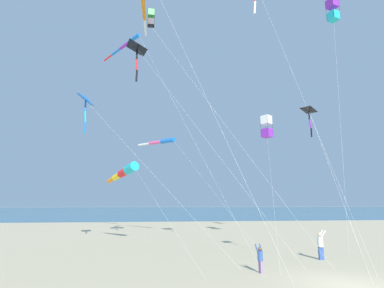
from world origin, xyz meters
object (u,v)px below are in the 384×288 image
at_px(kite_delta_orange_high_right, 138,48).
at_px(kite_windsock_striped_overhead, 161,142).
at_px(kite_delta_rainbow_low_near, 87,100).
at_px(kite_box_checkered_midright, 151,19).
at_px(kite_windsock_black_fish_shape, 125,172).
at_px(kite_windsock_magenta_far_left, 126,45).
at_px(person_child_green_jacket, 260,257).
at_px(kite_delta_red_high_left, 309,110).
at_px(kite_box_green_low_center, 267,127).
at_px(person_adult_flyer, 320,243).
at_px(kite_box_white_trailing, 333,10).

height_order(kite_delta_orange_high_right, kite_windsock_striped_overhead, kite_delta_orange_high_right).
xyz_separation_m(kite_delta_rainbow_low_near, kite_box_checkered_midright, (3.44, 5.06, 5.37)).
relative_size(kite_windsock_black_fish_shape, kite_box_checkered_midright, 0.87).
bearing_deg(kite_windsock_striped_overhead, kite_windsock_magenta_far_left, -46.35).
bearing_deg(person_child_green_jacket, kite_delta_rainbow_low_near, -127.76).
distance_m(person_child_green_jacket, kite_delta_rainbow_low_near, 17.50).
bearing_deg(kite_delta_orange_high_right, kite_box_checkered_midright, 28.64).
xyz_separation_m(kite_delta_rainbow_low_near, kite_delta_red_high_left, (8.48, 14.12, -3.05)).
bearing_deg(kite_box_checkered_midright, kite_delta_rainbow_low_near, -124.21).
bearing_deg(kite_delta_orange_high_right, kite_windsock_striped_overhead, 166.82).
relative_size(kite_delta_rainbow_low_near, kite_box_green_low_center, 0.93).
xyz_separation_m(person_adult_flyer, kite_windsock_striped_overhead, (-13.31, -9.66, 8.91)).
distance_m(person_adult_flyer, kite_delta_rainbow_low_near, 19.78).
distance_m(person_child_green_jacket, kite_box_white_trailing, 24.32).
height_order(kite_windsock_black_fish_shape, kite_box_green_low_center, kite_box_green_low_center).
relative_size(person_child_green_jacket, kite_delta_orange_high_right, 0.08).
height_order(kite_box_white_trailing, kite_windsock_magenta_far_left, kite_box_white_trailing).
relative_size(kite_delta_rainbow_low_near, kite_windsock_striped_overhead, 0.90).
xyz_separation_m(kite_windsock_striped_overhead, kite_box_checkered_midright, (11.24, -1.08, 7.01)).
bearing_deg(person_child_green_jacket, kite_windsock_magenta_far_left, -145.96).
height_order(kite_delta_orange_high_right, kite_box_white_trailing, kite_box_white_trailing).
bearing_deg(kite_box_white_trailing, kite_windsock_striped_overhead, -118.41).
distance_m(person_child_green_jacket, kite_windsock_striped_overhead, 19.23).
bearing_deg(kite_delta_orange_high_right, person_adult_flyer, 71.04).
relative_size(kite_windsock_black_fish_shape, kite_box_white_trailing, 0.69).
height_order(person_adult_flyer, kite_box_checkered_midright, kite_box_checkered_midright).
relative_size(person_adult_flyer, kite_box_white_trailing, 0.08).
bearing_deg(person_child_green_jacket, kite_delta_orange_high_right, -135.28).
height_order(person_child_green_jacket, kite_windsock_magenta_far_left, kite_windsock_magenta_far_left).
xyz_separation_m(kite_box_checkered_midright, kite_box_white_trailing, (-2.82, 16.65, 4.19)).
distance_m(person_child_green_jacket, kite_delta_red_high_left, 8.36).
bearing_deg(kite_windsock_magenta_far_left, person_adult_flyer, 54.15).
bearing_deg(kite_delta_rainbow_low_near, kite_windsock_striped_overhead, 141.78).
relative_size(kite_delta_orange_high_right, kite_box_white_trailing, 0.72).
distance_m(kite_box_white_trailing, kite_box_green_low_center, 12.36).
xyz_separation_m(kite_windsock_striped_overhead, kite_box_white_trailing, (8.42, 15.57, 11.20)).
relative_size(kite_box_checkered_midright, kite_delta_red_high_left, 2.01).
bearing_deg(kite_box_green_low_center, person_adult_flyer, -3.10).
bearing_deg(kite_box_white_trailing, kite_box_checkered_midright, -80.40).
bearing_deg(kite_windsock_striped_overhead, person_adult_flyer, 35.98).
bearing_deg(kite_box_green_low_center, kite_delta_rainbow_low_near, -78.24).
bearing_deg(kite_windsock_magenta_far_left, kite_delta_red_high_left, 42.85).
bearing_deg(kite_delta_red_high_left, person_adult_flyer, 150.39).
height_order(person_adult_flyer, kite_delta_red_high_left, kite_delta_red_high_left).
bearing_deg(kite_box_checkered_midright, kite_box_green_low_center, 121.34).
xyz_separation_m(kite_windsock_black_fish_shape, kite_box_green_low_center, (-0.64, 13.32, 4.66)).
bearing_deg(person_child_green_jacket, kite_box_white_trailing, 125.88).
relative_size(kite_windsock_striped_overhead, kite_delta_red_high_left, 1.55).
bearing_deg(kite_delta_rainbow_low_near, kite_delta_orange_high_right, 69.97).
distance_m(person_adult_flyer, kite_windsock_magenta_far_left, 24.47).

